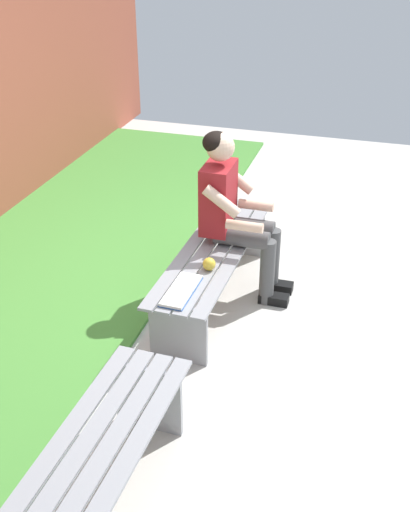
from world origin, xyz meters
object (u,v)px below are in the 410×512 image
(bench_near, at_px, (214,260))
(bench_far, at_px, (88,478))
(person_seated, at_px, (234,209))
(apple, at_px, (209,264))
(book_open, at_px, (181,291))

(bench_near, bearing_deg, bench_far, -0.00)
(bench_near, relative_size, person_seated, 1.41)
(apple, bearing_deg, person_seated, 174.30)
(person_seated, xyz_separation_m, apple, (0.48, -0.05, -0.20))
(bench_far, bearing_deg, apple, 178.31)
(bench_near, xyz_separation_m, person_seated, (-0.17, 0.10, 0.34))
(bench_far, height_order, person_seated, person_seated)
(bench_near, distance_m, bench_far, 2.07)
(bench_far, bearing_deg, book_open, -178.48)
(bench_far, distance_m, book_open, 1.45)
(bench_far, bearing_deg, person_seated, 177.46)
(bench_far, relative_size, person_seated, 1.32)
(bench_near, distance_m, book_open, 0.63)
(person_seated, bearing_deg, bench_far, -2.54)
(apple, bearing_deg, bench_far, -1.69)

